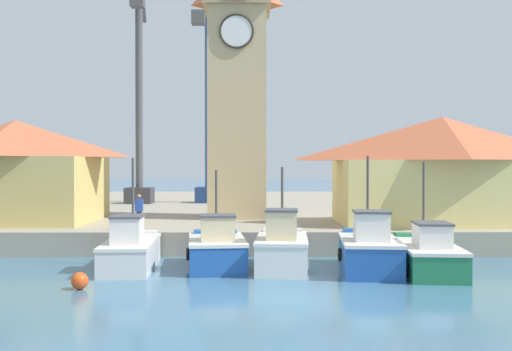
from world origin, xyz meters
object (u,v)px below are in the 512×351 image
Objects in this scene: fishing_boat_left_outer at (217,249)px; fishing_boat_left_inner at (282,248)px; warehouse_left at (16,170)px; clock_tower at (237,80)px; mooring_buoy at (80,281)px; port_crane_far at (139,113)px; fishing_boat_center at (427,254)px; port_crane_near at (210,119)px; fishing_boat_mid_left at (369,250)px; fishing_boat_far_left at (131,250)px; warehouse_right at (442,169)px; dock_worker_near_tower at (139,212)px.

fishing_boat_left_outer is 0.98× the size of fishing_boat_left_inner.
warehouse_left is (-13.32, 8.19, 2.95)m from fishing_boat_left_inner.
mooring_buoy is (-4.72, -13.96, -8.40)m from clock_tower.
fishing_boat_center is at bearing -57.40° from port_crane_far.
fishing_boat_mid_left is at bearing -72.51° from port_crane_near.
port_crane_far is at bearing 112.90° from fishing_boat_left_inner.
fishing_boat_center is (11.19, -0.83, -0.04)m from fishing_boat_far_left.
fishing_boat_left_inner is (5.81, -0.23, 0.09)m from fishing_boat_far_left.
fishing_boat_left_outer reaches higher than mooring_buoy.
port_crane_near is at bearing 100.30° from clock_tower.
fishing_boat_left_inner is at bearing 28.56° from mooring_buoy.
fishing_boat_far_left is at bearing -80.26° from port_crane_far.
warehouse_right is at bearing 25.44° from fishing_boat_far_left.
warehouse_left reaches higher than fishing_boat_center.
clock_tower is at bearing 86.79° from fishing_boat_left_outer.
warehouse_left is at bearing -169.34° from clock_tower.
fishing_boat_far_left is 0.47× the size of warehouse_right.
mooring_buoy is (-9.92, -3.22, -0.52)m from fishing_boat_mid_left.
port_crane_near is at bearing 94.63° from fishing_boat_left_outer.
fishing_boat_far_left is 11.22m from fishing_boat_center.
clock_tower is (-5.19, 10.74, 7.87)m from fishing_boat_mid_left.
fishing_boat_left_outer is 2.65× the size of dock_worker_near_tower.
clock_tower is at bearing 115.81° from fishing_boat_mid_left.
port_crane_far reaches higher than fishing_boat_left_outer.
clock_tower is 0.89× the size of port_crane_near.
warehouse_right is at bearing -3.25° from warehouse_left.
dock_worker_near_tower is at bearing -167.77° from warehouse_right.
warehouse_left is 15.31× the size of mooring_buoy.
warehouse_left is 5.20× the size of dock_worker_near_tower.
fishing_boat_mid_left is 9.44m from warehouse_right.
fishing_boat_left_inner is 0.41× the size of warehouse_right.
clock_tower reaches higher than dock_worker_near_tower.
clock_tower reaches higher than warehouse_left.
fishing_boat_left_inner is at bearing -31.83° from dock_worker_near_tower.
fishing_boat_mid_left is 0.26× the size of port_crane_near.
warehouse_right is at bearing 55.38° from fishing_boat_mid_left.
clock_tower reaches higher than warehouse_right.
fishing_boat_left_inner is 7.33m from dock_worker_near_tower.
dock_worker_near_tower is at bearing -79.47° from port_crane_far.
warehouse_left is at bearing 119.41° from mooring_buoy.
fishing_boat_mid_left is at bearing 18.01° from mooring_buoy.
fishing_boat_far_left is 24.69m from port_crane_near.
fishing_boat_far_left is 9.15× the size of mooring_buoy.
port_crane_far is 33.57× the size of mooring_buoy.
clock_tower reaches higher than fishing_boat_left_inner.
fishing_boat_mid_left is 2.13m from fishing_boat_center.
mooring_buoy is (-4.16, -3.97, -0.46)m from fishing_boat_left_outer.
port_crane_near reaches higher than fishing_boat_far_left.
port_crane_far is (-7.78, 12.68, -0.70)m from clock_tower.
fishing_boat_far_left reaches higher than fishing_boat_left_outer.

